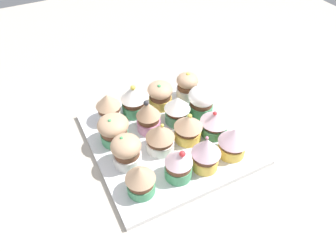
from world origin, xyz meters
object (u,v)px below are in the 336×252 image
object	(u,v)px
cupcake_5	(148,116)
cupcake_10	(188,128)
cupcake_15	(233,141)
cupcake_8	(160,94)
cupcake_1	(114,129)
cupcake_0	(109,107)
cupcake_6	(160,137)
cupcake_7	(179,164)
cupcake_2	(127,151)
cupcake_14	(215,122)
cupcake_11	(206,153)
cupcake_3	(140,179)
cupcake_12	(187,86)
cupcake_13	(202,100)
cupcake_4	(134,100)
baking_tray	(168,138)
cupcake_9	(177,109)

from	to	relation	value
cupcake_5	cupcake_10	distance (cm)	9.08
cupcake_15	cupcake_8	bearing A→B (deg)	-162.58
cupcake_1	cupcake_5	size ratio (longest dim) A/B	0.83
cupcake_5	cupcake_0	bearing A→B (deg)	-136.14
cupcake_0	cupcake_6	distance (cm)	14.91
cupcake_7	cupcake_8	world-z (taller)	cupcake_7
cupcake_0	cupcake_2	xyz separation A→B (cm)	(13.90, -1.14, -0.14)
cupcake_2	cupcake_10	xyz separation A→B (cm)	(-0.37, 14.05, -0.25)
cupcake_7	cupcake_10	xyz separation A→B (cm)	(-7.83, 6.53, -0.21)
cupcake_8	cupcake_15	bearing A→B (deg)	17.42
cupcake_1	cupcake_14	bearing A→B (deg)	68.97
cupcake_6	cupcake_11	bearing A→B (deg)	35.03
cupcake_3	cupcake_12	distance (cm)	29.52
cupcake_8	cupcake_13	bearing A→B (deg)	48.38
cupcake_3	cupcake_12	xyz separation A→B (cm)	(-20.47, 21.27, -0.15)
cupcake_5	cupcake_10	bearing A→B (deg)	43.48
cupcake_0	cupcake_12	xyz separation A→B (cm)	(0.84, 19.86, -0.30)
cupcake_13	cupcake_15	world-z (taller)	same
cupcake_4	cupcake_15	size ratio (longest dim) A/B	1.14
cupcake_1	cupcake_14	xyz separation A→B (cm)	(7.78, 20.24, 0.04)
cupcake_12	cupcake_8	bearing A→B (deg)	-89.42
cupcake_1	cupcake_15	size ratio (longest dim) A/B	0.95
cupcake_3	cupcake_8	size ratio (longest dim) A/B	1.00
baking_tray	cupcake_4	bearing A→B (deg)	-161.19
baking_tray	cupcake_12	bearing A→B (deg)	134.00
cupcake_10	cupcake_4	bearing A→B (deg)	-151.91
cupcake_8	cupcake_14	distance (cm)	15.18
cupcake_4	cupcake_14	bearing A→B (deg)	42.44
cupcake_5	cupcake_6	distance (cm)	6.56
cupcake_8	cupcake_13	xyz separation A→B (cm)	(6.58, 7.41, 0.24)
cupcake_12	cupcake_2	bearing A→B (deg)	-58.13
cupcake_6	cupcake_9	world-z (taller)	cupcake_6
cupcake_2	cupcake_12	xyz separation A→B (cm)	(-13.05, 21.00, -0.16)
cupcake_2	cupcake_5	xyz separation A→B (cm)	(-6.94, 7.82, 0.34)
cupcake_11	cupcake_13	bearing A→B (deg)	151.51
cupcake_6	cupcake_12	xyz separation A→B (cm)	(-12.64, 13.52, -0.02)
cupcake_5	cupcake_12	world-z (taller)	cupcake_5
cupcake_15	cupcake_0	bearing A→B (deg)	-138.44
cupcake_7	cupcake_9	xyz separation A→B (cm)	(-13.82, 7.12, 0.04)
cupcake_6	cupcake_9	size ratio (longest dim) A/B	1.02
cupcake_3	cupcake_10	distance (cm)	16.31
baking_tray	cupcake_13	world-z (taller)	cupcake_13
cupcake_2	cupcake_11	distance (cm)	15.44
cupcake_5	cupcake_11	size ratio (longest dim) A/B	1.02
cupcake_10	cupcake_15	bearing A→B (deg)	37.51
cupcake_5	cupcake_8	world-z (taller)	cupcake_5
cupcake_8	cupcake_14	world-z (taller)	cupcake_8
cupcake_6	cupcake_15	xyz separation A→B (cm)	(7.80, 12.53, 0.26)
cupcake_8	cupcake_15	xyz separation A→B (cm)	(20.37, 6.39, 0.27)
baking_tray	cupcake_7	size ratio (longest dim) A/B	4.38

